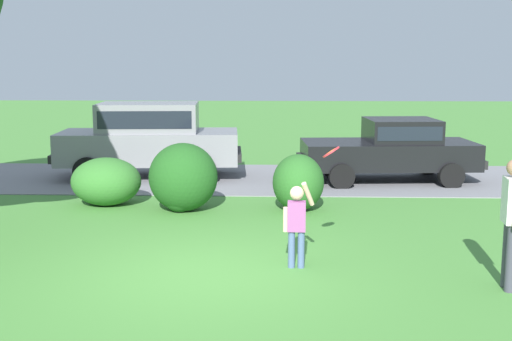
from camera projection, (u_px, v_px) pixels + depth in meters
The scene contains 10 objects.
ground_plane at pixel (204, 275), 9.33m from camera, with size 80.00×80.00×0.00m, color #478438.
driveway_strip at pixel (237, 178), 16.83m from camera, with size 28.00×4.40×0.02m, color slate.
shrub_near_tree at pixel (106, 181), 13.73m from camera, with size 1.45×1.25×1.00m.
shrub_centre_left at pixel (183, 179), 13.18m from camera, with size 1.38×1.27×1.37m.
shrub_centre at pixel (298, 184), 13.26m from camera, with size 1.03×1.21×1.14m.
parked_sedan at pixel (392, 148), 16.37m from camera, with size 4.52×2.33×1.56m.
parked_suv at pixel (149, 136), 16.83m from camera, with size 4.81×2.35×1.92m.
child_thrower at pixel (297, 220), 9.54m from camera, with size 0.46×0.26×1.29m.
frisbee at pixel (331, 152), 9.59m from camera, with size 0.27×0.28×0.21m.
adult_onlooker at pixel (512, 217), 8.59m from camera, with size 0.25×0.53×1.74m.
Camera 1 is at (1.05, -8.93, 3.00)m, focal length 46.36 mm.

